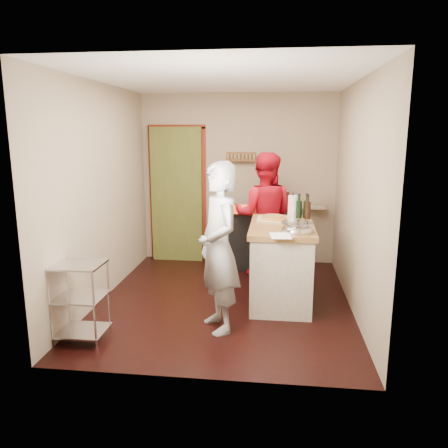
% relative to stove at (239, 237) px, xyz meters
% --- Properties ---
extents(floor, '(3.50, 3.50, 0.00)m').
position_rel_stove_xyz_m(floor, '(-0.05, -1.42, -0.45)').
color(floor, black).
rests_on(floor, ground).
extents(back_wall, '(3.00, 0.44, 2.60)m').
position_rel_stove_xyz_m(back_wall, '(-0.69, 0.36, 0.68)').
color(back_wall, gray).
rests_on(back_wall, ground).
extents(left_wall, '(0.04, 3.50, 2.60)m').
position_rel_stove_xyz_m(left_wall, '(-1.55, -1.42, 0.85)').
color(left_wall, gray).
rests_on(left_wall, ground).
extents(right_wall, '(0.04, 3.50, 2.60)m').
position_rel_stove_xyz_m(right_wall, '(1.45, -1.42, 0.85)').
color(right_wall, gray).
rests_on(right_wall, ground).
extents(ceiling, '(3.00, 3.50, 0.02)m').
position_rel_stove_xyz_m(ceiling, '(-0.05, -1.42, 2.16)').
color(ceiling, white).
rests_on(ceiling, back_wall).
extents(stove, '(0.60, 0.63, 1.00)m').
position_rel_stove_xyz_m(stove, '(0.00, 0.00, 0.00)').
color(stove, black).
rests_on(stove, ground).
extents(wire_shelving, '(0.48, 0.40, 0.80)m').
position_rel_stove_xyz_m(wire_shelving, '(-1.33, -2.62, -0.01)').
color(wire_shelving, silver).
rests_on(wire_shelving, ground).
extents(island, '(0.75, 1.37, 1.26)m').
position_rel_stove_xyz_m(island, '(0.63, -1.34, 0.05)').
color(island, beige).
rests_on(island, ground).
extents(person_stripe, '(0.67, 0.76, 1.75)m').
position_rel_stove_xyz_m(person_stripe, '(-0.02, -2.20, 0.42)').
color(person_stripe, silver).
rests_on(person_stripe, ground).
extents(person_red, '(0.90, 0.73, 1.75)m').
position_rel_stove_xyz_m(person_red, '(0.39, -0.39, 0.43)').
color(person_red, red).
rests_on(person_red, ground).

